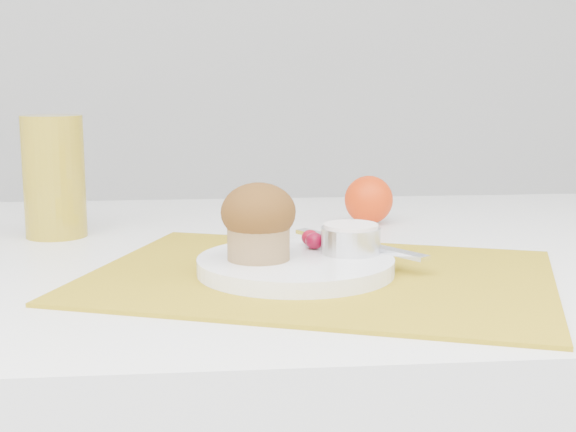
{
  "coord_description": "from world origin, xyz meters",
  "views": [
    {
      "loc": [
        -0.04,
        -0.89,
        0.96
      ],
      "look_at": [
        0.04,
        -0.01,
        0.8
      ],
      "focal_mm": 50.0,
      "sensor_mm": 36.0,
      "label": 1
    }
  ],
  "objects": [
    {
      "name": "ramekin",
      "position": [
        0.1,
        -0.07,
        0.78
      ],
      "size": [
        0.08,
        0.08,
        0.03
      ],
      "primitive_type": "cylinder",
      "rotation": [
        0.0,
        0.0,
        0.21
      ],
      "color": "silver",
      "rests_on": "plate"
    },
    {
      "name": "cream",
      "position": [
        0.1,
        -0.07,
        0.8
      ],
      "size": [
        0.07,
        0.07,
        0.01
      ],
      "primitive_type": "cylinder",
      "rotation": [
        0.0,
        0.0,
        0.21
      ],
      "color": "white",
      "rests_on": "ramekin"
    },
    {
      "name": "orange",
      "position": [
        0.18,
        0.2,
        0.78
      ],
      "size": [
        0.07,
        0.07,
        0.07
      ],
      "primitive_type": "sphere",
      "color": "#F13C08",
      "rests_on": "table"
    },
    {
      "name": "butter_knife",
      "position": [
        0.12,
        -0.04,
        0.77
      ],
      "size": [
        0.12,
        0.17,
        0.0
      ],
      "primitive_type": "cube",
      "rotation": [
        0.0,
        0.0,
        -0.97
      ],
      "color": "white",
      "rests_on": "plate"
    },
    {
      "name": "juice_glass",
      "position": [
        -0.24,
        0.15,
        0.83
      ],
      "size": [
        0.1,
        0.1,
        0.16
      ],
      "primitive_type": "cylinder",
      "rotation": [
        0.0,
        0.0,
        0.38
      ],
      "color": "#B49A21",
      "rests_on": "table"
    },
    {
      "name": "muffin",
      "position": [
        0.0,
        -0.09,
        0.81
      ],
      "size": [
        0.08,
        0.08,
        0.08
      ],
      "color": "#9B784B",
      "rests_on": "plate"
    },
    {
      "name": "placemat",
      "position": [
        0.07,
        -0.1,
        0.75
      ],
      "size": [
        0.56,
        0.48,
        0.0
      ],
      "primitive_type": "cube",
      "rotation": [
        0.0,
        0.0,
        -0.35
      ],
      "color": "#AF8F18",
      "rests_on": "table"
    },
    {
      "name": "raspberry_near",
      "position": [
        0.07,
        -0.03,
        0.78
      ],
      "size": [
        0.02,
        0.02,
        0.02
      ],
      "primitive_type": "ellipsoid",
      "color": "#600211",
      "rests_on": "plate"
    },
    {
      "name": "plate",
      "position": [
        0.04,
        -0.09,
        0.76
      ],
      "size": [
        0.26,
        0.26,
        0.02
      ],
      "primitive_type": "cylinder",
      "rotation": [
        0.0,
        0.0,
        -0.36
      ],
      "color": "white",
      "rests_on": "placemat"
    },
    {
      "name": "raspberry_far",
      "position": [
        0.07,
        -0.05,
        0.78
      ],
      "size": [
        0.02,
        0.02,
        0.02
      ],
      "primitive_type": "ellipsoid",
      "color": "#550214",
      "rests_on": "plate"
    }
  ]
}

